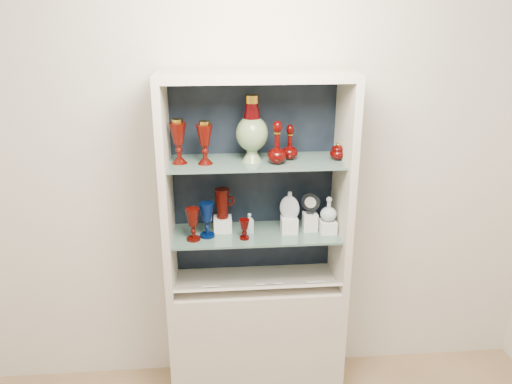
{
  "coord_description": "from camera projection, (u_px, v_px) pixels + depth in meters",
  "views": [
    {
      "loc": [
        -0.21,
        -1.0,
        2.22
      ],
      "look_at": [
        0.0,
        1.53,
        1.3
      ],
      "focal_mm": 35.0,
      "sensor_mm": 36.0,
      "label": 1
    }
  ],
  "objects": [
    {
      "name": "cabinet_back_panel",
      "position": [
        253.0,
        177.0,
        2.87
      ],
      "size": [
        0.98,
        0.02,
        1.15
      ],
      "primitive_type": "cube",
      "color": "black",
      "rests_on": "cabinet_base"
    },
    {
      "name": "cameo_medallion",
      "position": [
        311.0,
        203.0,
        2.79
      ],
      "size": [
        0.11,
        0.08,
        0.13
      ],
      "primitive_type": null,
      "rotation": [
        0.0,
        0.0,
        -0.4
      ],
      "color": "black",
      "rests_on": "riser_cameo_medallion"
    },
    {
      "name": "wall_back",
      "position": [
        253.0,
        163.0,
        2.87
      ],
      "size": [
        3.5,
        0.02,
        2.8
      ],
      "primitive_type": "cube",
      "color": "silver",
      "rests_on": "ground"
    },
    {
      "name": "ruby_decanter_b",
      "position": [
        290.0,
        141.0,
        2.65
      ],
      "size": [
        0.11,
        0.11,
        0.2
      ],
      "primitive_type": null,
      "rotation": [
        0.0,
        0.0,
        -0.43
      ],
      "color": "#470301",
      "rests_on": "shelf_upper"
    },
    {
      "name": "label_card_1",
      "position": [
        211.0,
        286.0,
        2.75
      ],
      "size": [
        0.1,
        0.06,
        0.03
      ],
      "primitive_type": "cube",
      "rotation": [
        -0.44,
        0.0,
        0.0
      ],
      "color": "white",
      "rests_on": "label_ledge"
    },
    {
      "name": "ruby_pitcher",
      "position": [
        222.0,
        203.0,
        2.77
      ],
      "size": [
        0.15,
        0.11,
        0.17
      ],
      "primitive_type": null,
      "rotation": [
        0.0,
        0.0,
        0.28
      ],
      "color": "#480B05",
      "rests_on": "riser_ruby_pitcher"
    },
    {
      "name": "riser_clear_round_decanter",
      "position": [
        328.0,
        227.0,
        2.8
      ],
      "size": [
        0.09,
        0.09,
        0.07
      ],
      "primitive_type": "cube",
      "color": "silver",
      "rests_on": "shelf_lower"
    },
    {
      "name": "cabinet_side_left",
      "position": [
        166.0,
        190.0,
        2.65
      ],
      "size": [
        0.04,
        0.4,
        1.15
      ],
      "primitive_type": "cube",
      "color": "beige",
      "rests_on": "cabinet_base"
    },
    {
      "name": "cabinet_side_right",
      "position": [
        343.0,
        185.0,
        2.73
      ],
      "size": [
        0.04,
        0.4,
        1.15
      ],
      "primitive_type": "cube",
      "color": "beige",
      "rests_on": "cabinet_base"
    },
    {
      "name": "enamel_urn",
      "position": [
        252.0,
        129.0,
        2.6
      ],
      "size": [
        0.22,
        0.22,
        0.35
      ],
      "primitive_type": null,
      "rotation": [
        0.0,
        0.0,
        0.33
      ],
      "color": "#074423",
      "rests_on": "shelf_upper"
    },
    {
      "name": "ruby_decanter_a",
      "position": [
        277.0,
        140.0,
        2.57
      ],
      "size": [
        0.13,
        0.13,
        0.26
      ],
      "primitive_type": null,
      "rotation": [
        0.0,
        0.0,
        -0.35
      ],
      "color": "#470301",
      "rests_on": "shelf_upper"
    },
    {
      "name": "riser_ruby_pitcher",
      "position": [
        223.0,
        224.0,
        2.81
      ],
      "size": [
        0.1,
        0.1,
        0.08
      ],
      "primitive_type": "cube",
      "color": "silver",
      "rests_on": "shelf_lower"
    },
    {
      "name": "label_card_3",
      "position": [
        273.0,
        283.0,
        2.78
      ],
      "size": [
        0.1,
        0.06,
        0.03
      ],
      "primitive_type": "cube",
      "rotation": [
        -0.44,
        0.0,
        0.0
      ],
      "color": "white",
      "rests_on": "label_ledge"
    },
    {
      "name": "pedestal_lamp_right",
      "position": [
        178.0,
        141.0,
        2.58
      ],
      "size": [
        0.12,
        0.12,
        0.23
      ],
      "primitive_type": null,
      "rotation": [
        0.0,
        0.0,
        -0.37
      ],
      "color": "#480B05",
      "rests_on": "shelf_upper"
    },
    {
      "name": "riser_flat_flask",
      "position": [
        289.0,
        225.0,
        2.79
      ],
      "size": [
        0.09,
        0.09,
        0.09
      ],
      "primitive_type": "cube",
      "color": "silver",
      "rests_on": "shelf_lower"
    },
    {
      "name": "ruby_goblet_tall",
      "position": [
        193.0,
        224.0,
        2.68
      ],
      "size": [
        0.09,
        0.09,
        0.18
      ],
      "primitive_type": null,
      "rotation": [
        0.0,
        0.0,
        0.16
      ],
      "color": "#480B05",
      "rests_on": "shelf_lower"
    },
    {
      "name": "cabinet_base",
      "position": [
        256.0,
        336.0,
        3.01
      ],
      "size": [
        1.0,
        0.4,
        0.75
      ],
      "primitive_type": "cube",
      "color": "beige",
      "rests_on": "ground"
    },
    {
      "name": "shelf_upper",
      "position": [
        256.0,
        162.0,
        2.66
      ],
      "size": [
        0.92,
        0.34,
        0.01
      ],
      "primitive_type": "cube",
      "color": "slate",
      "rests_on": "cabinet_side_left"
    },
    {
      "name": "label_card_2",
      "position": [
        265.0,
        284.0,
        2.77
      ],
      "size": [
        0.1,
        0.06,
        0.03
      ],
      "primitive_type": "cube",
      "rotation": [
        -0.44,
        0.0,
        0.0
      ],
      "color": "white",
      "rests_on": "label_ledge"
    },
    {
      "name": "flat_flask",
      "position": [
        290.0,
        204.0,
        2.75
      ],
      "size": [
        0.12,
        0.08,
        0.16
      ],
      "primitive_type": null,
      "rotation": [
        0.0,
        0.0,
        -0.38
      ],
      "color": "#AAB1BF",
      "rests_on": "riser_flat_flask"
    },
    {
      "name": "clear_round_decanter",
      "position": [
        329.0,
        210.0,
        2.76
      ],
      "size": [
        0.12,
        0.12,
        0.14
      ],
      "primitive_type": null,
      "rotation": [
        0.0,
        0.0,
        0.35
      ],
      "color": "#A8B9C6",
      "rests_on": "riser_clear_round_decanter"
    },
    {
      "name": "label_ledge",
      "position": [
        258.0,
        286.0,
        2.77
      ],
      "size": [
        0.92,
        0.17,
        0.09
      ],
      "primitive_type": "cube",
      "rotation": [
        -0.44,
        0.0,
        0.0
      ],
      "color": "beige",
      "rests_on": "cabinet_base"
    },
    {
      "name": "clear_square_bottle",
      "position": [
        249.0,
        223.0,
        2.79
      ],
      "size": [
        0.05,
        0.05,
        0.12
      ],
      "primitive_type": null,
      "rotation": [
        0.0,
        0.0,
        0.16
      ],
      "color": "#A8B9C6",
      "rests_on": "shelf_lower"
    },
    {
      "name": "pedestal_lamp_left",
      "position": [
        205.0,
        143.0,
        2.57
      ],
      "size": [
        0.11,
        0.11,
        0.23
      ],
      "primitive_type": null,
      "rotation": [
        0.0,
        0.0,
        0.43
      ],
      "color": "#480B05",
      "rests_on": "shelf_upper"
    },
    {
      "name": "cabinet_top_cap",
      "position": [
        256.0,
        75.0,
        2.49
      ],
      "size": [
        1.0,
        0.4,
        0.04
      ],
      "primitive_type": "cube",
      "color": "beige",
      "rests_on": "cabinet_side_left"
    },
    {
      "name": "label_card_0",
      "position": [
        315.0,
        282.0,
        2.79
      ],
      "size": [
        0.1,
        0.06,
        0.03
      ],
      "primitive_type": "cube",
      "rotation": [
        -0.44,
        0.0,
        0.0
      ],
      "color": "white",
      "rests_on": "label_ledge"
    },
    {
      "name": "riser_cameo_medallion",
      "position": [
        310.0,
        222.0,
        2.82
      ],
      "size": [
        0.08,
        0.08,
        0.1
      ],
      "primitive_type": "cube",
      "color": "silver",
      "rests_on": "shelf_lower"
    },
    {
      "name": "ruby_goblet_small",
      "position": [
        244.0,
        229.0,
        2.71
      ],
      "size": [
        0.08,
        0.08,
        0.11
      ],
      "primitive_type": null,
      "rotation": [
        0.0,
        0.0,
        -0.41
      ],
      "color": "#470301",
      "rests_on": "shelf_lower"
    },
    {
      "name": "lidded_bowl",
      "position": [
        338.0,
        151.0,
        2.67
      ],
      "size": [
        0.11,
        0.11,
        0.1
      ],
      "primitive_type": null,
      "rotation": [
        0.0,
        0.0,
        0.3
      ],
      "color": "#470301",
      "rests_on": "shelf_upper"
    },
    {
      "name": "cobalt_goblet",
      "position": [
        207.0,
        220.0,
        2.72
      ],
      "size": [
        0.11,
        0.11,
        0.2
      ],
      "primitive_type": null,
      "rotation": [
        0.0,
        0.0,
        0.43
      ],
      "color": "#041546",
      "rests_on": "shelf_lower"
    },
    {
      "name": "shelf_lower",
      "position": [
        256.0,
        234.0,
        2.81
      ],
      "size": [
        0.92,
        0.34,
        0.01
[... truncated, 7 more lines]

